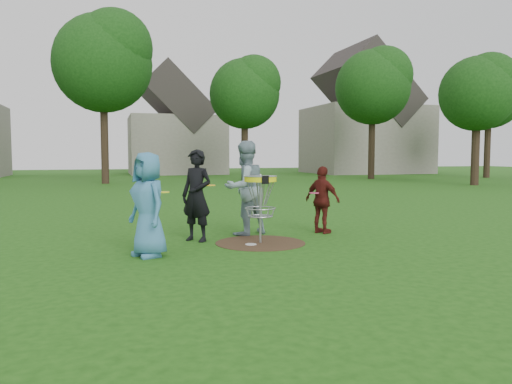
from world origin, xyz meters
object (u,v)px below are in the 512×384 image
object	(u,v)px
player_blue	(148,205)
player_maroon	(322,200)
player_grey	(245,188)
player_black	(197,195)
disc_golf_basket	(260,192)

from	to	relation	value
player_blue	player_maroon	xyz separation A→B (m)	(3.93, 1.45, -0.15)
player_blue	player_grey	xyz separation A→B (m)	(2.22, 1.77, 0.13)
player_black	disc_golf_basket	world-z (taller)	player_black
player_maroon	disc_golf_basket	size ratio (longest dim) A/B	1.09
player_grey	disc_golf_basket	world-z (taller)	player_grey
player_blue	player_black	xyz separation A→B (m)	(1.07, 1.27, 0.03)
player_black	player_grey	bearing A→B (deg)	69.39
player_grey	player_maroon	size ratio (longest dim) A/B	1.37
disc_golf_basket	player_blue	bearing A→B (deg)	-163.06
player_black	player_grey	size ratio (longest dim) A/B	0.91
player_blue	player_grey	distance (m)	2.84
player_grey	player_maroon	xyz separation A→B (m)	(1.71, -0.32, -0.28)
player_grey	disc_golf_basket	distance (m)	1.09
player_grey	player_maroon	world-z (taller)	player_grey
player_black	player_maroon	distance (m)	2.87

